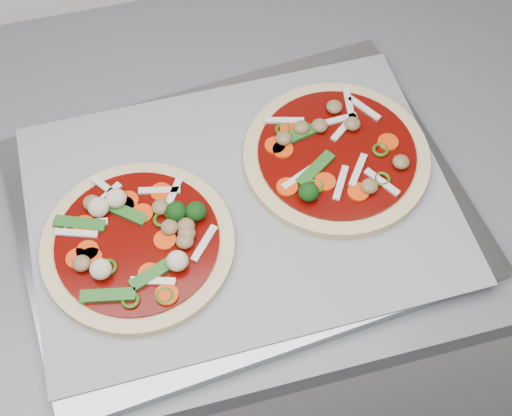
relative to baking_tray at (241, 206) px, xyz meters
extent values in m
cube|color=#AFAFAD|center=(-0.20, 0.08, -0.48)|extent=(3.60, 0.60, 0.86)
cube|color=slate|center=(-0.20, 0.08, -0.03)|extent=(3.60, 0.60, 0.04)
cube|color=gray|center=(0.00, 0.00, 0.00)|extent=(0.54, 0.42, 0.02)
cube|color=gray|center=(0.00, 0.00, 0.01)|extent=(0.49, 0.36, 0.00)
cylinder|color=#DAC180|center=(-0.12, -0.03, 0.02)|extent=(0.26, 0.26, 0.01)
cylinder|color=#620506|center=(-0.12, -0.03, 0.02)|extent=(0.22, 0.22, 0.00)
cylinder|color=#FE3B0D|center=(-0.19, -0.04, 0.03)|extent=(0.04, 0.04, 0.00)
cylinder|color=#FE3B0D|center=(-0.12, -0.07, 0.03)|extent=(0.03, 0.03, 0.00)
ellipsoid|color=olive|center=(-0.07, -0.03, 0.03)|extent=(0.03, 0.03, 0.01)
torus|color=#304E0E|center=(-0.14, -0.10, 0.03)|extent=(0.02, 0.02, 0.00)
cube|color=silver|center=(-0.18, 0.01, 0.03)|extent=(0.05, 0.02, 0.00)
cube|color=silver|center=(-0.15, 0.03, 0.03)|extent=(0.04, 0.03, 0.00)
cube|color=#286F21|center=(-0.13, 0.01, 0.03)|extent=(0.05, 0.05, 0.00)
cube|color=#286F21|center=(-0.17, -0.09, 0.03)|extent=(0.06, 0.03, 0.00)
cube|color=silver|center=(-0.19, 0.00, 0.03)|extent=(0.05, 0.02, 0.00)
cylinder|color=#FE3B0D|center=(-0.09, 0.02, 0.03)|extent=(0.03, 0.03, 0.00)
cube|color=silver|center=(-0.09, 0.03, 0.03)|extent=(0.05, 0.02, 0.00)
cylinder|color=#FE3B0D|center=(-0.13, 0.02, 0.03)|extent=(0.03, 0.03, 0.00)
cylinder|color=#FE3B0D|center=(-0.13, 0.02, 0.03)|extent=(0.03, 0.03, 0.00)
ellipsoid|color=olive|center=(-0.07, -0.05, 0.03)|extent=(0.03, 0.03, 0.01)
cylinder|color=#FE3B0D|center=(-0.09, -0.04, 0.03)|extent=(0.03, 0.03, 0.00)
ellipsoid|color=olive|center=(-0.17, 0.03, 0.03)|extent=(0.03, 0.03, 0.01)
cube|color=silver|center=(-0.12, -0.08, 0.03)|extent=(0.05, 0.02, 0.00)
cylinder|color=#FE3B0D|center=(-0.18, -0.03, 0.03)|extent=(0.04, 0.04, 0.00)
ellipsoid|color=beige|center=(-0.17, -0.06, 0.04)|extent=(0.03, 0.03, 0.02)
ellipsoid|color=beige|center=(-0.09, -0.07, 0.04)|extent=(0.03, 0.03, 0.02)
cylinder|color=#FE3B0D|center=(-0.18, -0.04, 0.03)|extent=(0.03, 0.03, 0.00)
ellipsoid|color=olive|center=(-0.07, -0.04, 0.03)|extent=(0.03, 0.03, 0.01)
cube|color=silver|center=(-0.05, -0.05, 0.03)|extent=(0.04, 0.04, 0.00)
cube|color=silver|center=(-0.15, 0.05, 0.03)|extent=(0.03, 0.04, 0.00)
ellipsoid|color=beige|center=(-0.16, 0.02, 0.04)|extent=(0.03, 0.03, 0.02)
ellipsoid|color=#0F3E0E|center=(-0.05, -0.02, 0.04)|extent=(0.03, 0.03, 0.02)
torus|color=#304E0E|center=(-0.11, -0.10, 0.03)|extent=(0.03, 0.03, 0.00)
cylinder|color=#FE3B0D|center=(-0.18, 0.00, 0.03)|extent=(0.03, 0.03, 0.00)
ellipsoid|color=olive|center=(-0.19, -0.05, 0.03)|extent=(0.03, 0.03, 0.01)
torus|color=#304E0E|center=(-0.16, -0.06, 0.03)|extent=(0.02, 0.02, 0.00)
ellipsoid|color=olive|center=(-0.09, 0.00, 0.03)|extent=(0.03, 0.03, 0.01)
cylinder|color=#FE3B0D|center=(-0.11, 0.00, 0.03)|extent=(0.03, 0.03, 0.00)
torus|color=#304E0E|center=(-0.09, -0.01, 0.03)|extent=(0.03, 0.03, 0.00)
ellipsoid|color=beige|center=(-0.14, 0.02, 0.04)|extent=(0.03, 0.03, 0.02)
cube|color=#286F21|center=(-0.18, 0.01, 0.03)|extent=(0.06, 0.03, 0.00)
cube|color=silver|center=(-0.08, 0.02, 0.03)|extent=(0.03, 0.05, 0.00)
ellipsoid|color=olive|center=(-0.09, -0.03, 0.03)|extent=(0.03, 0.03, 0.01)
ellipsoid|color=#0F3E0E|center=(-0.08, -0.01, 0.04)|extent=(0.03, 0.03, 0.02)
cylinder|color=#FE3B0D|center=(-0.11, -0.10, 0.03)|extent=(0.03, 0.03, 0.00)
cube|color=#286F21|center=(-0.11, -0.07, 0.03)|extent=(0.06, 0.03, 0.00)
cylinder|color=#DAC180|center=(0.13, 0.03, 0.02)|extent=(0.24, 0.24, 0.01)
cylinder|color=#620506|center=(0.13, 0.03, 0.02)|extent=(0.20, 0.20, 0.00)
cube|color=silver|center=(0.14, 0.07, 0.03)|extent=(0.05, 0.01, 0.00)
ellipsoid|color=olive|center=(0.14, 0.09, 0.03)|extent=(0.03, 0.03, 0.01)
cylinder|color=#FE3B0D|center=(0.13, -0.03, 0.03)|extent=(0.03, 0.03, 0.00)
torus|color=#304E0E|center=(0.16, -0.02, 0.03)|extent=(0.03, 0.03, 0.00)
cube|color=#286F21|center=(0.09, 0.06, 0.03)|extent=(0.06, 0.03, 0.00)
torus|color=#304E0E|center=(0.18, 0.02, 0.03)|extent=(0.03, 0.03, 0.00)
ellipsoid|color=olive|center=(0.09, 0.07, 0.03)|extent=(0.03, 0.03, 0.01)
cube|color=silver|center=(0.18, 0.08, 0.03)|extent=(0.03, 0.05, 0.00)
cube|color=silver|center=(0.16, 0.09, 0.03)|extent=(0.02, 0.05, 0.00)
cube|color=silver|center=(0.07, 0.00, 0.03)|extent=(0.05, 0.03, 0.00)
cube|color=silver|center=(0.16, -0.03, 0.03)|extent=(0.03, 0.05, 0.00)
torus|color=#304E0E|center=(0.07, 0.08, 0.03)|extent=(0.02, 0.02, 0.00)
cylinder|color=#FE3B0D|center=(0.08, 0.07, 0.03)|extent=(0.03, 0.03, 0.00)
ellipsoid|color=olive|center=(0.19, -0.01, 0.03)|extent=(0.02, 0.02, 0.01)
cylinder|color=#FE3B0D|center=(0.06, 0.05, 0.03)|extent=(0.03, 0.03, 0.00)
cylinder|color=#FE3B0D|center=(0.10, -0.01, 0.03)|extent=(0.04, 0.04, 0.00)
cube|color=silver|center=(0.14, 0.00, 0.03)|extent=(0.04, 0.04, 0.00)
cube|color=#286F21|center=(0.09, 0.01, 0.03)|extent=(0.06, 0.04, 0.00)
ellipsoid|color=olive|center=(0.12, 0.07, 0.03)|extent=(0.03, 0.03, 0.01)
ellipsoid|color=olive|center=(0.14, -0.03, 0.03)|extent=(0.03, 0.03, 0.01)
torus|color=#304E0E|center=(0.09, -0.01, 0.03)|extent=(0.03, 0.03, 0.00)
ellipsoid|color=olive|center=(0.15, 0.06, 0.03)|extent=(0.02, 0.02, 0.01)
cylinder|color=#FE3B0D|center=(0.19, 0.03, 0.03)|extent=(0.03, 0.03, 0.00)
cylinder|color=#FE3B0D|center=(0.06, 0.05, 0.03)|extent=(0.03, 0.03, 0.00)
ellipsoid|color=olive|center=(0.07, 0.06, 0.03)|extent=(0.03, 0.03, 0.01)
cube|color=silver|center=(0.14, 0.06, 0.03)|extent=(0.04, 0.04, 0.00)
ellipsoid|color=#0F3E0E|center=(0.07, -0.02, 0.04)|extent=(0.03, 0.03, 0.02)
cube|color=silver|center=(0.12, -0.02, 0.03)|extent=(0.03, 0.04, 0.00)
cylinder|color=#FE3B0D|center=(0.05, -0.01, 0.03)|extent=(0.03, 0.03, 0.00)
cube|color=silver|center=(0.08, 0.09, 0.03)|extent=(0.05, 0.02, 0.00)
camera|label=1|loc=(-0.10, -0.43, 0.71)|focal=50.00mm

